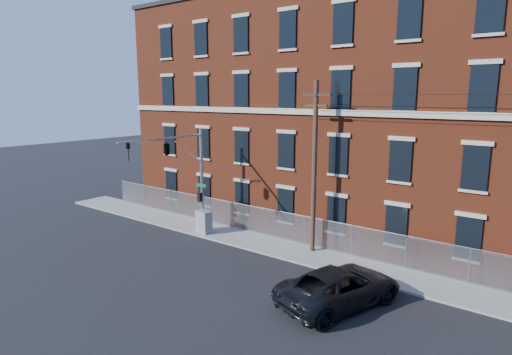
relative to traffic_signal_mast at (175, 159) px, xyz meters
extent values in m
plane|color=black|center=(6.00, -2.18, -5.39)|extent=(140.00, 140.00, 0.00)
cube|color=gray|center=(18.00, 2.82, -5.33)|extent=(65.00, 3.00, 0.12)
cube|color=black|center=(-5.83, 4.76, -3.19)|extent=(1.20, 0.10, 2.20)
cube|color=black|center=(-5.83, 4.76, 0.41)|extent=(1.20, 0.10, 2.20)
cube|color=black|center=(-5.83, 4.76, 4.21)|extent=(1.20, 0.10, 2.20)
cube|color=black|center=(-5.83, 4.76, 7.81)|extent=(1.20, 0.10, 2.20)
cube|color=black|center=(-2.17, 4.76, -3.19)|extent=(1.20, 0.10, 2.20)
cube|color=black|center=(-2.17, 4.76, 0.41)|extent=(1.20, 0.10, 2.20)
cube|color=black|center=(-2.17, 4.76, 4.21)|extent=(1.20, 0.10, 2.20)
cube|color=black|center=(-2.17, 4.76, 7.81)|extent=(1.20, 0.10, 2.20)
cube|color=black|center=(1.50, 4.76, -3.19)|extent=(1.20, 0.10, 2.20)
cube|color=black|center=(1.50, 4.76, 0.41)|extent=(1.20, 0.10, 2.20)
cube|color=black|center=(1.50, 4.76, 4.21)|extent=(1.20, 0.10, 2.20)
cube|color=black|center=(1.50, 4.76, 7.81)|extent=(1.20, 0.10, 2.20)
cube|color=black|center=(5.17, 4.76, -3.19)|extent=(1.20, 0.10, 2.20)
cube|color=black|center=(5.17, 4.76, 0.41)|extent=(1.20, 0.10, 2.20)
cube|color=black|center=(5.17, 4.76, 4.21)|extent=(1.20, 0.10, 2.20)
cube|color=black|center=(5.17, 4.76, 7.81)|extent=(1.20, 0.10, 2.20)
cube|color=black|center=(8.83, 4.76, -3.19)|extent=(1.20, 0.10, 2.20)
cube|color=black|center=(8.83, 4.76, 0.41)|extent=(1.20, 0.10, 2.20)
cube|color=black|center=(8.83, 4.76, 4.21)|extent=(1.20, 0.10, 2.20)
cube|color=black|center=(8.83, 4.76, 7.81)|extent=(1.20, 0.10, 2.20)
cube|color=black|center=(12.50, 4.76, -3.19)|extent=(1.20, 0.10, 2.20)
cube|color=black|center=(12.50, 4.76, 0.41)|extent=(1.20, 0.10, 2.20)
cube|color=black|center=(12.50, 4.76, 4.21)|extent=(1.20, 0.10, 2.20)
cube|color=black|center=(12.50, 4.76, 7.81)|extent=(1.20, 0.10, 2.20)
cube|color=black|center=(16.17, 4.76, -3.19)|extent=(1.20, 0.10, 2.20)
cube|color=black|center=(16.17, 4.76, 0.41)|extent=(1.20, 0.10, 2.20)
cube|color=black|center=(16.17, 4.76, 4.21)|extent=(1.20, 0.10, 2.20)
cube|color=black|center=(16.17, 4.76, 7.81)|extent=(1.20, 0.10, 2.20)
cube|color=#A5A8AD|center=(18.00, 4.12, -4.37)|extent=(59.00, 0.02, 1.80)
cylinder|color=#9EA0A5|center=(18.00, 4.12, -3.47)|extent=(59.00, 0.04, 0.04)
cylinder|color=#9EA0A5|center=(-11.50, 4.12, -4.37)|extent=(0.06, 0.06, 1.85)
cylinder|color=#9EA0A5|center=(-8.39, 4.12, -4.37)|extent=(0.06, 0.06, 1.85)
cylinder|color=#9EA0A5|center=(-5.29, 4.12, -4.37)|extent=(0.06, 0.06, 1.85)
cylinder|color=#9EA0A5|center=(-2.18, 4.12, -4.37)|extent=(0.06, 0.06, 1.85)
cylinder|color=#9EA0A5|center=(0.92, 4.12, -4.37)|extent=(0.06, 0.06, 1.85)
cylinder|color=#9EA0A5|center=(4.03, 4.12, -4.37)|extent=(0.06, 0.06, 1.85)
cylinder|color=#9EA0A5|center=(7.13, 4.12, -4.37)|extent=(0.06, 0.06, 1.85)
cylinder|color=#9EA0A5|center=(10.24, 4.12, -4.37)|extent=(0.06, 0.06, 1.85)
cylinder|color=#9EA0A5|center=(13.34, 4.12, -4.37)|extent=(0.06, 0.06, 1.85)
cylinder|color=#9EA0A5|center=(16.45, 4.12, -4.37)|extent=(0.06, 0.06, 1.85)
cylinder|color=#9EA0A5|center=(0.00, 2.32, -1.77)|extent=(0.22, 0.22, 7.00)
cylinder|color=#9EA0A5|center=(0.00, 2.32, -5.07)|extent=(0.50, 0.50, 0.40)
cylinder|color=#9EA0A5|center=(0.00, -0.93, 1.33)|extent=(0.14, 6.50, 0.14)
cylinder|color=#9EA0A5|center=(0.00, 1.12, 0.33)|extent=(0.08, 2.18, 1.56)
cube|color=#0C592D|center=(0.05, 2.17, -2.07)|extent=(0.90, 0.03, 0.22)
cube|color=black|center=(0.00, 2.07, -2.87)|extent=(0.25, 0.25, 0.60)
imported|color=black|center=(0.00, -3.48, 0.78)|extent=(0.16, 0.20, 1.00)
imported|color=black|center=(0.00, -0.68, 0.78)|extent=(0.53, 2.48, 1.00)
cylinder|color=#3F2B1F|center=(8.00, 3.42, -0.27)|extent=(0.28, 0.28, 10.00)
cube|color=#3F2B1F|center=(8.00, 3.42, 3.93)|extent=(1.80, 0.12, 0.12)
cube|color=#3F2B1F|center=(8.00, 3.42, 3.33)|extent=(1.40, 0.12, 0.12)
imported|color=black|center=(12.25, -1.56, -4.54)|extent=(4.61, 6.68, 1.70)
cube|color=slate|center=(0.38, 2.02, -4.52)|extent=(1.31, 0.85, 1.51)
camera|label=1|loc=(20.10, -18.16, 3.88)|focal=30.12mm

